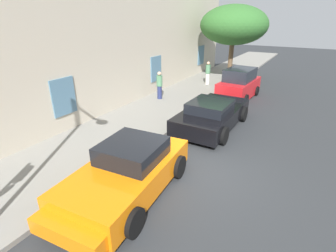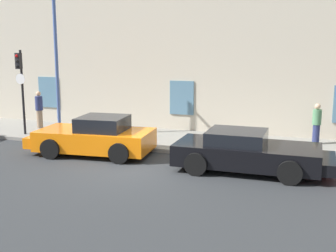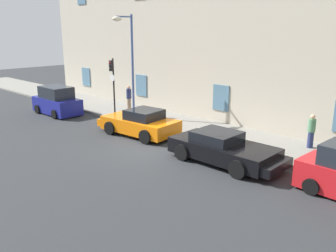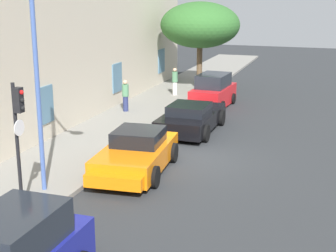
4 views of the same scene
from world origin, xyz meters
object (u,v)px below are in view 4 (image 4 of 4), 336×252
sportscar_yellow_flank (192,117)px  traffic_light (18,125)px  street_lamp (47,52)px  pedestrian_admiring (125,95)px  sportscar_red_lead (135,155)px  tree_near_kerb (200,25)px  pedestrian_strolling (175,81)px  hatchback_parked (213,92)px

sportscar_yellow_flank → traffic_light: (-9.97, 1.89, 1.98)m
street_lamp → pedestrian_admiring: bearing=12.0°
sportscar_red_lead → tree_near_kerb: tree_near_kerb is taller
sportscar_yellow_flank → pedestrian_admiring: (1.89, 4.03, 0.35)m
pedestrian_strolling → street_lamp: bearing=-175.7°
tree_near_kerb → street_lamp: 17.46m
hatchback_parked → pedestrian_admiring: (-3.00, 3.75, 0.16)m
sportscar_yellow_flank → street_lamp: 9.41m
traffic_light → pedestrian_strolling: bearing=3.7°
sportscar_yellow_flank → street_lamp: street_lamp is taller
traffic_light → pedestrian_strolling: traffic_light is taller
hatchback_parked → tree_near_kerb: bearing=24.8°
hatchback_parked → traffic_light: traffic_light is taller
tree_near_kerb → street_lamp: size_ratio=0.85×
traffic_light → pedestrian_admiring: traffic_light is taller
tree_near_kerb → pedestrian_admiring: bearing=165.5°
hatchback_parked → traffic_light: (-14.86, 1.61, 1.79)m
sportscar_yellow_flank → tree_near_kerb: bearing=13.7°
tree_near_kerb → traffic_light: tree_near_kerb is taller
hatchback_parked → street_lamp: bearing=173.3°
traffic_light → hatchback_parked: bearing=-6.2°
street_lamp → pedestrian_strolling: street_lamp is taller
tree_near_kerb → pedestrian_strolling: 3.99m
sportscar_red_lead → tree_near_kerb: 15.36m
street_lamp → traffic_light: bearing=178.3°
sportscar_yellow_flank → hatchback_parked: hatchback_parked is taller
hatchback_parked → street_lamp: size_ratio=0.59×
sportscar_red_lead → pedestrian_strolling: pedestrian_strolling is taller
hatchback_parked → tree_near_kerb: 5.56m
sportscar_red_lead → hatchback_parked: bearing=-0.2°
sportscar_red_lead → traffic_light: size_ratio=1.29×
sportscar_red_lead → tree_near_kerb: bearing=7.2°
sportscar_red_lead → sportscar_yellow_flank: size_ratio=0.94×
tree_near_kerb → traffic_light: 19.05m
tree_near_kerb → pedestrian_strolling: (-2.47, 0.77, -3.03)m
traffic_light → street_lamp: (1.54, -0.05, 1.77)m
sportscar_yellow_flank → pedestrian_admiring: bearing=64.9°
sportscar_yellow_flank → hatchback_parked: 4.90m
hatchback_parked → pedestrian_strolling: hatchback_parked is taller
sportscar_yellow_flank → sportscar_red_lead: bearing=176.9°
street_lamp → pedestrian_strolling: size_ratio=3.91×
sportscar_yellow_flank → hatchback_parked: size_ratio=1.36×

